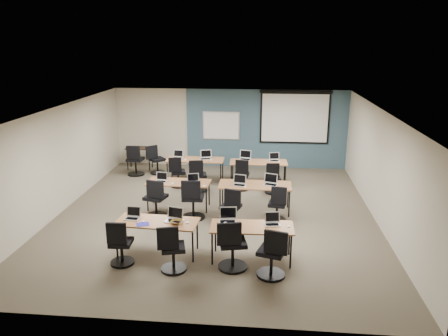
# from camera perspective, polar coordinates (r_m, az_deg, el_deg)

# --- Properties ---
(floor) EXTENTS (8.00, 9.00, 0.02)m
(floor) POSITION_cam_1_polar(r_m,az_deg,el_deg) (11.26, -1.13, -6.05)
(floor) COLOR #6B6354
(floor) RESTS_ON ground
(ceiling) EXTENTS (8.00, 9.00, 0.02)m
(ceiling) POSITION_cam_1_polar(r_m,az_deg,el_deg) (10.53, -1.22, 7.65)
(ceiling) COLOR white
(ceiling) RESTS_ON ground
(wall_back) EXTENTS (8.00, 0.04, 2.70)m
(wall_back) POSITION_cam_1_polar(r_m,az_deg,el_deg) (15.18, 0.78, 5.20)
(wall_back) COLOR beige
(wall_back) RESTS_ON ground
(wall_front) EXTENTS (8.00, 0.04, 2.70)m
(wall_front) POSITION_cam_1_polar(r_m,az_deg,el_deg) (6.66, -5.69, -10.06)
(wall_front) COLOR beige
(wall_front) RESTS_ON ground
(wall_left) EXTENTS (0.04, 9.00, 2.70)m
(wall_left) POSITION_cam_1_polar(r_m,az_deg,el_deg) (11.95, -20.60, 1.03)
(wall_left) COLOR beige
(wall_left) RESTS_ON ground
(wall_right) EXTENTS (0.04, 9.00, 2.70)m
(wall_right) POSITION_cam_1_polar(r_m,az_deg,el_deg) (11.11, 19.79, -0.01)
(wall_right) COLOR beige
(wall_right) RESTS_ON ground
(blue_accent_panel) EXTENTS (5.50, 0.04, 2.70)m
(blue_accent_panel) POSITION_cam_1_polar(r_m,az_deg,el_deg) (15.10, 5.52, 5.07)
(blue_accent_panel) COLOR #3D5977
(blue_accent_panel) RESTS_ON wall_back
(whiteboard) EXTENTS (1.28, 0.03, 0.98)m
(whiteboard) POSITION_cam_1_polar(r_m,az_deg,el_deg) (15.11, -0.38, 5.54)
(whiteboard) COLOR silver
(whiteboard) RESTS_ON wall_back
(projector_screen) EXTENTS (2.40, 0.10, 1.82)m
(projector_screen) POSITION_cam_1_polar(r_m,az_deg,el_deg) (14.97, 9.24, 6.92)
(projector_screen) COLOR black
(projector_screen) RESTS_ON wall_back
(training_table_front_left) EXTENTS (1.68, 0.70, 0.73)m
(training_table_front_left) POSITION_cam_1_polar(r_m,az_deg,el_deg) (9.13, -8.73, -7.17)
(training_table_front_left) COLOR olive
(training_table_front_left) RESTS_ON floor
(training_table_front_right) EXTENTS (1.66, 0.69, 0.73)m
(training_table_front_right) POSITION_cam_1_polar(r_m,az_deg,el_deg) (8.82, 3.67, -7.90)
(training_table_front_right) COLOR #A67447
(training_table_front_right) RESTS_ON floor
(training_table_mid_left) EXTENTS (1.66, 0.69, 0.73)m
(training_table_mid_left) POSITION_cam_1_polar(r_m,az_deg,el_deg) (11.51, -5.97, -2.03)
(training_table_mid_left) COLOR brown
(training_table_mid_left) RESTS_ON floor
(training_table_mid_right) EXTENTS (1.86, 0.78, 0.73)m
(training_table_mid_right) POSITION_cam_1_polar(r_m,az_deg,el_deg) (11.26, 4.07, -2.37)
(training_table_mid_right) COLOR olive
(training_table_mid_right) RESTS_ON floor
(training_table_back_left) EXTENTS (1.78, 0.74, 0.73)m
(training_table_back_left) POSITION_cam_1_polar(r_m,az_deg,el_deg) (13.62, -3.77, 0.98)
(training_table_back_left) COLOR brown
(training_table_back_left) RESTS_ON floor
(training_table_back_right) EXTENTS (1.74, 0.72, 0.73)m
(training_table_back_right) POSITION_cam_1_polar(r_m,az_deg,el_deg) (13.35, 4.52, 0.62)
(training_table_back_right) COLOR #A8732C
(training_table_back_right) RESTS_ON floor
(laptop_0) EXTENTS (0.30, 0.26, 0.23)m
(laptop_0) POSITION_cam_1_polar(r_m,az_deg,el_deg) (9.33, -11.85, -6.11)
(laptop_0) COLOR silver
(laptop_0) RESTS_ON training_table_front_left
(mouse_0) EXTENTS (0.08, 0.11, 0.03)m
(mouse_0) POSITION_cam_1_polar(r_m,az_deg,el_deg) (9.13, -10.49, -6.85)
(mouse_0) COLOR white
(mouse_0) RESTS_ON training_table_front_left
(task_chair_0) EXTENTS (0.48, 0.48, 0.96)m
(task_chair_0) POSITION_cam_1_polar(r_m,az_deg,el_deg) (8.96, -13.39, -9.97)
(task_chair_0) COLOR black
(task_chair_0) RESTS_ON floor
(laptop_1) EXTENTS (0.34, 0.29, 0.26)m
(laptop_1) POSITION_cam_1_polar(r_m,az_deg,el_deg) (9.08, -6.48, -6.46)
(laptop_1) COLOR #B9B9B9
(laptop_1) RESTS_ON training_table_front_left
(mouse_1) EXTENTS (0.09, 0.12, 0.04)m
(mouse_1) POSITION_cam_1_polar(r_m,az_deg,el_deg) (8.96, -4.81, -7.09)
(mouse_1) COLOR white
(mouse_1) RESTS_ON training_table_front_left
(task_chair_1) EXTENTS (0.50, 0.50, 0.99)m
(task_chair_1) POSITION_cam_1_polar(r_m,az_deg,el_deg) (8.54, -6.81, -10.87)
(task_chair_1) COLOR black
(task_chair_1) RESTS_ON floor
(laptop_2) EXTENTS (0.36, 0.30, 0.27)m
(laptop_2) POSITION_cam_1_polar(r_m,az_deg,el_deg) (8.99, 0.50, -6.55)
(laptop_2) COLOR silver
(laptop_2) RESTS_ON training_table_front_right
(mouse_2) EXTENTS (0.08, 0.11, 0.04)m
(mouse_2) POSITION_cam_1_polar(r_m,az_deg,el_deg) (8.77, 1.62, -7.57)
(mouse_2) COLOR white
(mouse_2) RESTS_ON training_table_front_right
(task_chair_2) EXTENTS (0.57, 0.57, 1.05)m
(task_chair_2) POSITION_cam_1_polar(r_m,az_deg,el_deg) (8.55, 1.03, -10.51)
(task_chair_2) COLOR black
(task_chair_2) RESTS_ON floor
(laptop_3) EXTENTS (0.30, 0.26, 0.23)m
(laptop_3) POSITION_cam_1_polar(r_m,az_deg,el_deg) (8.90, 6.33, -6.96)
(laptop_3) COLOR #A5A5A9
(laptop_3) RESTS_ON training_table_front_right
(mouse_3) EXTENTS (0.09, 0.11, 0.04)m
(mouse_3) POSITION_cam_1_polar(r_m,az_deg,el_deg) (8.84, 8.43, -7.54)
(mouse_3) COLOR white
(mouse_3) RESTS_ON training_table_front_right
(task_chair_3) EXTENTS (0.55, 0.54, 1.02)m
(task_chair_3) POSITION_cam_1_polar(r_m,az_deg,el_deg) (8.33, 6.34, -11.48)
(task_chair_3) COLOR black
(task_chair_3) RESTS_ON floor
(laptop_4) EXTENTS (0.30, 0.26, 0.23)m
(laptop_4) POSITION_cam_1_polar(r_m,az_deg,el_deg) (11.56, -8.19, -1.47)
(laptop_4) COLOR silver
(laptop_4) RESTS_ON training_table_mid_left
(mouse_4) EXTENTS (0.09, 0.11, 0.04)m
(mouse_4) POSITION_cam_1_polar(r_m,az_deg,el_deg) (11.34, -6.74, -2.00)
(mouse_4) COLOR white
(mouse_4) RESTS_ON training_table_mid_left
(task_chair_4) EXTENTS (0.55, 0.55, 1.03)m
(task_chair_4) POSITION_cam_1_polar(r_m,az_deg,el_deg) (11.03, -8.90, -4.37)
(task_chair_4) COLOR black
(task_chair_4) RESTS_ON floor
(laptop_5) EXTENTS (0.31, 0.26, 0.24)m
(laptop_5) POSITION_cam_1_polar(r_m,az_deg,el_deg) (11.35, -4.12, -1.67)
(laptop_5) COLOR silver
(laptop_5) RESTS_ON training_table_mid_left
(mouse_5) EXTENTS (0.07, 0.11, 0.04)m
(mouse_5) POSITION_cam_1_polar(r_m,az_deg,el_deg) (11.06, -2.59, -2.39)
(mouse_5) COLOR white
(mouse_5) RESTS_ON training_table_mid_left
(task_chair_5) EXTENTS (0.58, 0.58, 1.05)m
(task_chair_5) POSITION_cam_1_polar(r_m,az_deg,el_deg) (10.86, -4.11, -4.49)
(task_chair_5) COLOR black
(task_chair_5) RESTS_ON floor
(laptop_6) EXTENTS (0.33, 0.28, 0.25)m
(laptop_6) POSITION_cam_1_polar(r_m,az_deg,el_deg) (11.17, 2.04, -1.91)
(laptop_6) COLOR silver
(laptop_6) RESTS_ON training_table_mid_right
(mouse_6) EXTENTS (0.08, 0.11, 0.04)m
(mouse_6) POSITION_cam_1_polar(r_m,az_deg,el_deg) (10.99, 2.78, -2.51)
(mouse_6) COLOR white
(mouse_6) RESTS_ON training_table_mid_right
(task_chair_6) EXTENTS (0.50, 0.50, 0.98)m
(task_chair_6) POSITION_cam_1_polar(r_m,az_deg,el_deg) (10.43, 0.94, -5.55)
(task_chair_6) COLOR black
(task_chair_6) RESTS_ON floor
(laptop_7) EXTENTS (0.35, 0.30, 0.26)m
(laptop_7) POSITION_cam_1_polar(r_m,az_deg,el_deg) (11.27, 6.13, -1.83)
(laptop_7) COLOR silver
(laptop_7) RESTS_ON training_table_mid_right
(mouse_7) EXTENTS (0.08, 0.10, 0.03)m
(mouse_7) POSITION_cam_1_polar(r_m,az_deg,el_deg) (10.97, 7.07, -2.68)
(mouse_7) COLOR white
(mouse_7) RESTS_ON training_table_mid_right
(task_chair_7) EXTENTS (0.46, 0.46, 0.95)m
(task_chair_7) POSITION_cam_1_polar(r_m,az_deg,el_deg) (10.76, 6.99, -5.07)
(task_chair_7) COLOR black
(task_chair_7) RESTS_ON floor
(laptop_8) EXTENTS (0.31, 0.27, 0.24)m
(laptop_8) POSITION_cam_1_polar(r_m,az_deg,el_deg) (13.79, -6.04, 1.56)
(laptop_8) COLOR #ADADAD
(laptop_8) RESTS_ON training_table_back_left
(mouse_8) EXTENTS (0.07, 0.10, 0.03)m
(mouse_8) POSITION_cam_1_polar(r_m,az_deg,el_deg) (13.53, -5.06, 1.09)
(mouse_8) COLOR white
(mouse_8) RESTS_ON training_table_back_left
(task_chair_8) EXTENTS (0.48, 0.47, 0.96)m
(task_chair_8) POSITION_cam_1_polar(r_m,az_deg,el_deg) (13.25, -6.10, -0.85)
(task_chair_8) COLOR black
(task_chair_8) RESTS_ON floor
(laptop_9) EXTENTS (0.35, 0.30, 0.26)m
(laptop_9) POSITION_cam_1_polar(r_m,az_deg,el_deg) (13.63, -2.42, 1.49)
(laptop_9) COLOR silver
(laptop_9) RESTS_ON training_table_back_left
(mouse_9) EXTENTS (0.06, 0.10, 0.03)m
(mouse_9) POSITION_cam_1_polar(r_m,az_deg,el_deg) (13.45, -1.70, 1.05)
(mouse_9) COLOR white
(mouse_9) RESTS_ON training_table_back_left
(task_chair_9) EXTENTS (0.50, 0.50, 0.99)m
(task_chair_9) POSITION_cam_1_polar(r_m,az_deg,el_deg) (12.80, -3.40, -1.34)
(task_chair_9) COLOR black
(task_chair_9) RESTS_ON floor
(laptop_10) EXTENTS (0.36, 0.30, 0.27)m
(laptop_10) POSITION_cam_1_polar(r_m,az_deg,el_deg) (13.58, 2.80, 1.43)
(laptop_10) COLOR #A0A0AC
(laptop_10) RESTS_ON training_table_back_right
(mouse_10) EXTENTS (0.07, 0.10, 0.03)m
(mouse_10) POSITION_cam_1_polar(r_m,az_deg,el_deg) (13.26, 2.95, 0.81)
(mouse_10) COLOR white
(mouse_10) RESTS_ON training_table_back_right
(task_chair_10) EXTENTS (0.47, 0.47, 0.96)m
(task_chair_10) POSITION_cam_1_polar(r_m,az_deg,el_deg) (12.92, 2.31, -1.22)
(task_chair_10) COLOR black
(task_chair_10) RESTS_ON floor
(laptop_11) EXTENTS (0.31, 0.27, 0.24)m
(laptop_11) POSITION_cam_1_polar(r_m,az_deg,el_deg) (13.50, 6.59, 1.22)
(laptop_11) COLOR #ABABAC
(laptop_11) RESTS_ON training_table_back_right
(mouse_11) EXTENTS (0.07, 0.11, 0.04)m
(mouse_11) POSITION_cam_1_polar(r_m,az_deg,el_deg) (13.32, 7.18, 0.79)
(mouse_11) COLOR white
(mouse_11) RESTS_ON training_table_back_right
(task_chair_11) EXTENTS (0.46, 0.46, 0.95)m
(task_chair_11) POSITION_cam_1_polar(r_m,az_deg,el_deg) (12.69, 6.40, -1.66)
(task_chair_11) COLOR black
(task_chair_11) RESTS_ON floor
(blue_mousepad) EXTENTS (0.30, 0.28, 0.01)m
(blue_mousepad) POSITION_cam_1_polar(r_m,az_deg,el_deg) (9.01, -10.57, -7.24)
(blue_mousepad) COLOR #24219D
(blue_mousepad) RESTS_ON training_table_front_left
(snack_bowl) EXTENTS (0.28, 0.28, 0.06)m
(snack_bowl) POSITION_cam_1_polar(r_m,az_deg,el_deg) (8.95, -6.24, -7.02)
(snack_bowl) COLOR brown
(snack_bowl) RESTS_ON training_table_front_left
(snack_plate) EXTENTS (0.19, 0.19, 0.01)m
(snack_plate) POSITION_cam_1_polar(r_m,az_deg,el_deg) (8.75, 1.23, -7.67)
(snack_plate) COLOR white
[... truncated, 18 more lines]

